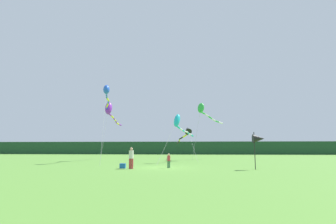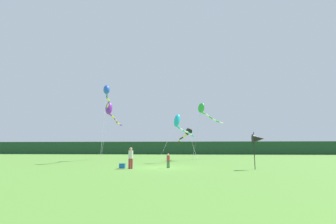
{
  "view_description": "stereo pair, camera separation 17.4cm",
  "coord_description": "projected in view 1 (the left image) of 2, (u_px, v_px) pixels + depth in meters",
  "views": [
    {
      "loc": [
        2.3,
        -21.83,
        1.68
      ],
      "look_at": [
        0.0,
        6.0,
        5.6
      ],
      "focal_mm": 27.25,
      "sensor_mm": 36.0,
      "label": 1
    },
    {
      "loc": [
        2.47,
        -21.82,
        1.68
      ],
      "look_at": [
        0.0,
        6.0,
        5.6
      ],
      "focal_mm": 27.25,
      "sensor_mm": 36.0,
      "label": 2
    }
  ],
  "objects": [
    {
      "name": "ground_plane",
      "position": [
        162.0,
        168.0,
        21.5
      ],
      "size": [
        120.0,
        120.0,
        0.0
      ],
      "primitive_type": "plane",
      "color": "#5B9338"
    },
    {
      "name": "distant_treeline",
      "position": [
        180.0,
        148.0,
        66.14
      ],
      "size": [
        108.0,
        3.63,
        3.22
      ],
      "primitive_type": "cube",
      "color": "#1E4228",
      "rests_on": "ground"
    },
    {
      "name": "person_adult",
      "position": [
        131.0,
        157.0,
        20.49
      ],
      "size": [
        0.37,
        0.37,
        1.7
      ],
      "color": "#B23338",
      "rests_on": "ground"
    },
    {
      "name": "person_child",
      "position": [
        169.0,
        160.0,
        21.34
      ],
      "size": [
        0.26,
        0.26,
        1.19
      ],
      "color": "#3F724C",
      "rests_on": "ground"
    },
    {
      "name": "cooler_box",
      "position": [
        123.0,
        166.0,
        20.93
      ],
      "size": [
        0.46,
        0.32,
        0.4
      ],
      "primitive_type": "cube",
      "color": "#1959B2",
      "rests_on": "ground"
    },
    {
      "name": "banner_flag_pole",
      "position": [
        259.0,
        139.0,
        20.05
      ],
      "size": [
        0.9,
        0.7,
        2.91
      ],
      "color": "black",
      "rests_on": "ground"
    },
    {
      "name": "kite_cyan",
      "position": [
        179.0,
        123.0,
        29.69
      ],
      "size": [
        3.79,
        8.66,
        5.67
      ],
      "color": "#B2B2B2",
      "rests_on": "ground"
    },
    {
      "name": "kite_black",
      "position": [
        186.0,
        132.0,
        34.98
      ],
      "size": [
        3.01,
        10.79,
        4.78
      ],
      "color": "#B2B2B2",
      "rests_on": "ground"
    },
    {
      "name": "kite_purple",
      "position": [
        110.0,
        110.0,
        35.05
      ],
      "size": [
        1.01,
        9.12,
        8.0
      ],
      "color": "#B2B2B2",
      "rests_on": "ground"
    },
    {
      "name": "kite_green",
      "position": [
        203.0,
        110.0,
        37.01
      ],
      "size": [
        5.03,
        6.63,
        8.16
      ],
      "color": "#B2B2B2",
      "rests_on": "ground"
    },
    {
      "name": "kite_blue",
      "position": [
        107.0,
        93.0,
        30.61
      ],
      "size": [
        2.9,
        9.75,
        9.19
      ],
      "color": "#B2B2B2",
      "rests_on": "ground"
    }
  ]
}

